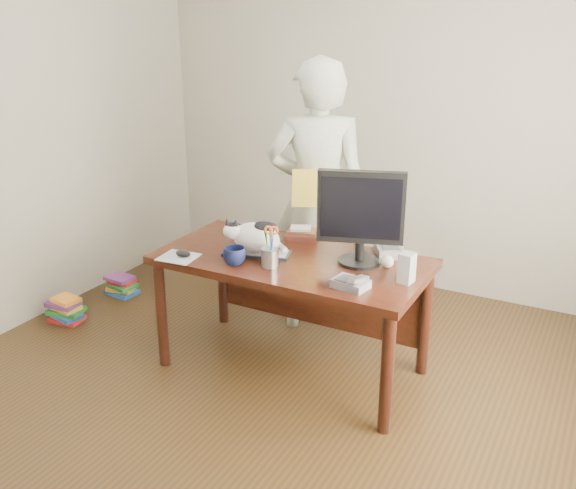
{
  "coord_description": "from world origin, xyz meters",
  "views": [
    {
      "loc": [
        1.65,
        -2.54,
        2.15
      ],
      "look_at": [
        0.0,
        0.55,
        0.85
      ],
      "focal_mm": 40.0,
      "sensor_mm": 36.0,
      "label": 1
    }
  ],
  "objects_px": {
    "mouse": "(183,253)",
    "book_stack": "(302,233)",
    "calculator": "(389,250)",
    "monitor": "(361,213)",
    "speaker": "(407,268)",
    "person": "(317,199)",
    "pen_cup": "(270,255)",
    "coffee_mug": "(235,256)",
    "keyboard": "(257,253)",
    "cat": "(254,237)",
    "desk": "(298,276)",
    "book_pile_a": "(66,310)",
    "book_pile_b": "(121,285)",
    "phone": "(351,283)",
    "baseball": "(387,262)"
  },
  "relations": [
    {
      "from": "calculator",
      "to": "phone",
      "type": "bearing_deg",
      "value": -121.72
    },
    {
      "from": "cat",
      "to": "book_stack",
      "type": "bearing_deg",
      "value": 57.23
    },
    {
      "from": "speaker",
      "to": "baseball",
      "type": "xyz_separation_m",
      "value": [
        -0.16,
        0.15,
        -0.05
      ]
    },
    {
      "from": "book_stack",
      "to": "mouse",
      "type": "bearing_deg",
      "value": -144.64
    },
    {
      "from": "pen_cup",
      "to": "mouse",
      "type": "height_order",
      "value": "pen_cup"
    },
    {
      "from": "speaker",
      "to": "person",
      "type": "height_order",
      "value": "person"
    },
    {
      "from": "pen_cup",
      "to": "baseball",
      "type": "relative_size",
      "value": 3.37
    },
    {
      "from": "pen_cup",
      "to": "book_stack",
      "type": "distance_m",
      "value": 0.52
    },
    {
      "from": "keyboard",
      "to": "speaker",
      "type": "height_order",
      "value": "speaker"
    },
    {
      "from": "desk",
      "to": "book_pile_b",
      "type": "relative_size",
      "value": 6.2
    },
    {
      "from": "mouse",
      "to": "coffee_mug",
      "type": "relative_size",
      "value": 0.79
    },
    {
      "from": "monitor",
      "to": "book_stack",
      "type": "bearing_deg",
      "value": 135.01
    },
    {
      "from": "keyboard",
      "to": "baseball",
      "type": "bearing_deg",
      "value": -2.5
    },
    {
      "from": "desk",
      "to": "coffee_mug",
      "type": "xyz_separation_m",
      "value": [
        -0.24,
        -0.33,
        0.2
      ]
    },
    {
      "from": "desk",
      "to": "book_pile_a",
      "type": "distance_m",
      "value": 1.85
    },
    {
      "from": "keyboard",
      "to": "cat",
      "type": "height_order",
      "value": "cat"
    },
    {
      "from": "baseball",
      "to": "calculator",
      "type": "relative_size",
      "value": 0.29
    },
    {
      "from": "calculator",
      "to": "mouse",
      "type": "bearing_deg",
      "value": 179.37
    },
    {
      "from": "keyboard",
      "to": "cat",
      "type": "distance_m",
      "value": 0.11
    },
    {
      "from": "desk",
      "to": "book_stack",
      "type": "relative_size",
      "value": 6.6
    },
    {
      "from": "desk",
      "to": "book_pile_b",
      "type": "height_order",
      "value": "desk"
    },
    {
      "from": "desk",
      "to": "phone",
      "type": "relative_size",
      "value": 7.94
    },
    {
      "from": "phone",
      "to": "book_pile_a",
      "type": "relative_size",
      "value": 0.75
    },
    {
      "from": "mouse",
      "to": "book_stack",
      "type": "height_order",
      "value": "book_stack"
    },
    {
      "from": "mouse",
      "to": "desk",
      "type": "bearing_deg",
      "value": 27.54
    },
    {
      "from": "phone",
      "to": "baseball",
      "type": "distance_m",
      "value": 0.37
    },
    {
      "from": "cat",
      "to": "book_pile_b",
      "type": "height_order",
      "value": "cat"
    },
    {
      "from": "mouse",
      "to": "speaker",
      "type": "bearing_deg",
      "value": 6.28
    },
    {
      "from": "phone",
      "to": "book_pile_a",
      "type": "distance_m",
      "value": 2.34
    },
    {
      "from": "pen_cup",
      "to": "coffee_mug",
      "type": "bearing_deg",
      "value": -159.96
    },
    {
      "from": "baseball",
      "to": "book_stack",
      "type": "height_order",
      "value": "book_stack"
    },
    {
      "from": "keyboard",
      "to": "book_pile_a",
      "type": "height_order",
      "value": "keyboard"
    },
    {
      "from": "desk",
      "to": "book_stack",
      "type": "xyz_separation_m",
      "value": [
        -0.1,
        0.25,
        0.18
      ]
    },
    {
      "from": "monitor",
      "to": "book_pile_a",
      "type": "bearing_deg",
      "value": 169.19
    },
    {
      "from": "desk",
      "to": "person",
      "type": "bearing_deg",
      "value": 104.25
    },
    {
      "from": "cat",
      "to": "phone",
      "type": "bearing_deg",
      "value": -29.73
    },
    {
      "from": "speaker",
      "to": "calculator",
      "type": "distance_m",
      "value": 0.42
    },
    {
      "from": "cat",
      "to": "coffee_mug",
      "type": "relative_size",
      "value": 2.94
    },
    {
      "from": "desk",
      "to": "book_stack",
      "type": "bearing_deg",
      "value": 111.44
    },
    {
      "from": "calculator",
      "to": "baseball",
      "type": "bearing_deg",
      "value": -103.91
    },
    {
      "from": "desk",
      "to": "book_pile_a",
      "type": "bearing_deg",
      "value": -170.97
    },
    {
      "from": "mouse",
      "to": "book_pile_b",
      "type": "xyz_separation_m",
      "value": [
        -1.14,
        0.65,
        -0.7
      ]
    },
    {
      "from": "desk",
      "to": "phone",
      "type": "height_order",
      "value": "phone"
    },
    {
      "from": "mouse",
      "to": "calculator",
      "type": "bearing_deg",
      "value": 24.86
    },
    {
      "from": "calculator",
      "to": "monitor",
      "type": "bearing_deg",
      "value": -143.12
    },
    {
      "from": "mouse",
      "to": "book_stack",
      "type": "xyz_separation_m",
      "value": [
        0.48,
        0.63,
        0.01
      ]
    },
    {
      "from": "mouse",
      "to": "person",
      "type": "xyz_separation_m",
      "value": [
        0.44,
        0.92,
        0.16
      ]
    },
    {
      "from": "cat",
      "to": "calculator",
      "type": "height_order",
      "value": "cat"
    },
    {
      "from": "keyboard",
      "to": "book_pile_b",
      "type": "xyz_separation_m",
      "value": [
        -1.51,
        0.41,
        -0.69
      ]
    },
    {
      "from": "mouse",
      "to": "book_stack",
      "type": "bearing_deg",
      "value": 47.31
    }
  ]
}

